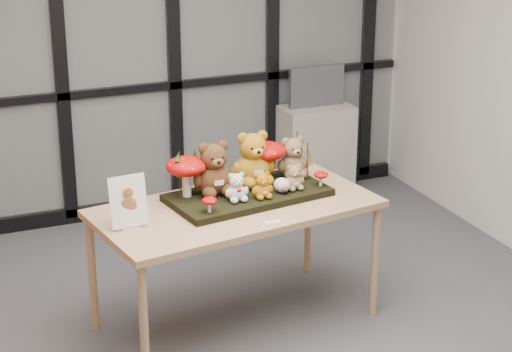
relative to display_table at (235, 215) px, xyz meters
name	(u,v)px	position (x,y,z in m)	size (l,w,h in m)	color
room_shell	(234,85)	(-0.18, -0.45, 0.94)	(5.00, 5.00, 5.00)	beige
glass_partition	(118,44)	(-0.18, 2.02, 0.68)	(4.90, 0.06, 2.78)	#2D383F
display_table	(235,215)	(0.00, 0.00, 0.00)	(1.82, 1.10, 0.80)	#A17C57
diorama_tray	(248,195)	(0.12, 0.08, 0.09)	(0.98, 0.49, 0.04)	black
bear_pooh_yellow	(253,155)	(0.20, 0.21, 0.30)	(0.29, 0.26, 0.38)	#A16A12
bear_brown_medium	(214,165)	(-0.09, 0.14, 0.29)	(0.28, 0.25, 0.37)	#4E2B16
bear_tan_back	(293,155)	(0.49, 0.24, 0.25)	(0.22, 0.20, 0.29)	brown
bear_small_yellow	(262,184)	(0.16, -0.04, 0.20)	(0.14, 0.12, 0.18)	#C16C0C
bear_white_bow	(236,185)	(0.00, -0.03, 0.21)	(0.15, 0.14, 0.20)	white
bear_beige_small	(294,176)	(0.40, 0.02, 0.20)	(0.14, 0.12, 0.18)	olive
plush_cream_hedgehog	(282,184)	(0.31, 0.00, 0.16)	(0.08, 0.07, 0.10)	silver
mushroom_back_left	(186,175)	(-0.26, 0.16, 0.25)	(0.25, 0.25, 0.28)	#9A0604
mushroom_back_right	(267,159)	(0.31, 0.24, 0.24)	(0.25, 0.25, 0.27)	#9A0604
mushroom_front_left	(209,204)	(-0.22, -0.14, 0.16)	(0.09, 0.09, 0.10)	#9A0604
mushroom_front_right	(321,178)	(0.58, 0.01, 0.16)	(0.09, 0.09, 0.10)	#9A0604
sprig_green_far_left	(180,175)	(-0.30, 0.15, 0.26)	(0.05, 0.05, 0.30)	#113A0D
sprig_green_mid_left	(195,170)	(-0.18, 0.22, 0.24)	(0.05, 0.05, 0.27)	#113A0D
sprig_dry_far_right	(297,153)	(0.53, 0.25, 0.25)	(0.05, 0.05, 0.29)	brown
sprig_dry_mid_right	(307,161)	(0.54, 0.13, 0.24)	(0.05, 0.05, 0.26)	brown
sprig_green_centre	(218,172)	(-0.01, 0.26, 0.20)	(0.05, 0.05, 0.18)	#113A0D
sign_holder	(128,204)	(-0.69, -0.09, 0.21)	(0.22, 0.08, 0.31)	silver
label_card	(273,222)	(0.10, -0.33, 0.07)	(0.10, 0.03, 0.00)	white
cabinet	(316,152)	(1.44, 1.81, -0.34)	(0.60, 0.35, 0.80)	#9D958C
monitor	(316,86)	(1.44, 1.83, 0.23)	(0.48, 0.05, 0.34)	#484B50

